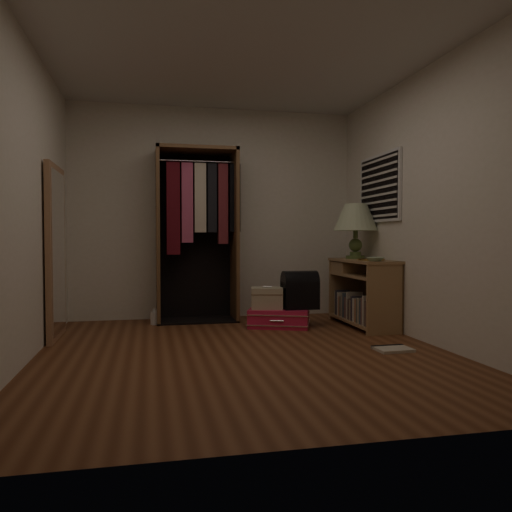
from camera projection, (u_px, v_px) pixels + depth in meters
name	position (u px, v px, depth m)	size (l,w,h in m)	color
ground	(245.00, 352.00, 4.31)	(4.00, 4.00, 0.00)	brown
room_walls	(253.00, 179.00, 4.31)	(3.52, 4.02, 2.60)	silver
console_bookshelf	(361.00, 291.00, 5.63)	(0.42, 1.12, 0.75)	#987249
open_wardrobe	(198.00, 220.00, 5.95)	(0.99, 0.50, 2.05)	brown
floor_mirror	(56.00, 252.00, 4.90)	(0.06, 0.80, 1.70)	#A57450
pink_suitcase	(279.00, 317.00, 5.57)	(0.80, 0.69, 0.20)	#C9183F
train_case	(267.00, 298.00, 5.53)	(0.40, 0.31, 0.25)	tan
black_bag	(300.00, 289.00, 5.54)	(0.39, 0.25, 0.42)	black
table_lamp	(356.00, 219.00, 5.78)	(0.67, 0.67, 0.64)	#445A2B
brass_tray	(371.00, 259.00, 5.38)	(0.31, 0.31, 0.02)	#A4833F
ceramic_bowl	(375.00, 259.00, 5.17)	(0.17, 0.17, 0.04)	#A2C1A1
white_jug	(155.00, 318.00, 5.71)	(0.10, 0.10, 0.18)	white
floor_book	(392.00, 349.00, 4.40)	(0.31, 0.25, 0.03)	beige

